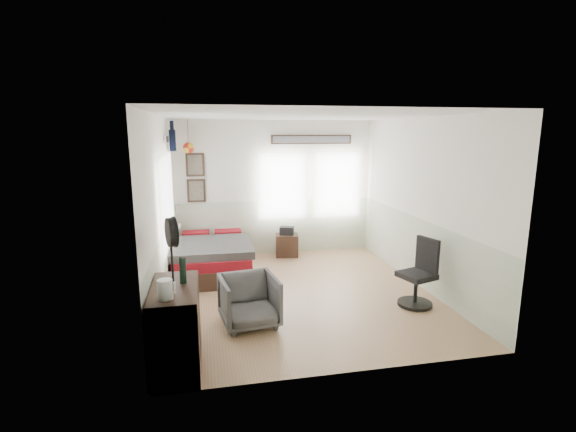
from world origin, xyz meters
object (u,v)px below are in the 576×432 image
Objects in this scene: dresser at (176,327)px; nightstand at (287,245)px; bed at (213,257)px; task_chair at (419,278)px; armchair at (249,301)px.

dresser reaches higher than nightstand.
bed is 3.52m from task_chair.
task_chair is (1.40, -2.76, 0.18)m from nightstand.
bed is 3.04m from dresser.
armchair is 0.73× the size of task_chair.
dresser is 4.23m from nightstand.
nightstand is at bearing 28.11° from bed.
task_chair reaches higher than dresser.
bed is at bearing -144.37° from nightstand.
task_chair is at bearing 16.64° from dresser.
bed is at bearing 128.17° from task_chair.
nightstand is at bearing 61.80° from armchair.
armchair reaches higher than nightstand.
armchair is (0.86, 0.83, -0.12)m from dresser.
task_chair is (2.47, 0.16, 0.07)m from armchair.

